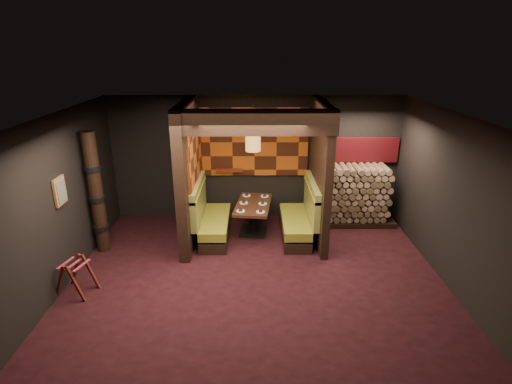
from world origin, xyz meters
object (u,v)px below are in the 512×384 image
object	(u,v)px
booth_bench_left	(210,220)
firewood_stack	(357,195)
booth_bench_right	(300,219)
dining_table	(253,214)
pendant_lamp	(253,140)
luggage_rack	(76,275)
totem_column	(96,194)

from	to	relation	value
booth_bench_left	firewood_stack	world-z (taller)	firewood_stack
firewood_stack	booth_bench_right	bearing A→B (deg)	-152.65
booth_bench_left	dining_table	size ratio (longest dim) A/B	1.16
booth_bench_left	pendant_lamp	xyz separation A→B (m)	(0.91, 0.14, 1.68)
dining_table	firewood_stack	world-z (taller)	firewood_stack
booth_bench_left	luggage_rack	xyz separation A→B (m)	(-2.01, -2.02, -0.08)
totem_column	firewood_stack	distance (m)	5.50
booth_bench_right	pendant_lamp	xyz separation A→B (m)	(-0.99, 0.14, 1.68)
dining_table	luggage_rack	bearing A→B (deg)	-142.77
dining_table	luggage_rack	xyz separation A→B (m)	(-2.91, -2.21, -0.13)
totem_column	dining_table	bearing A→B (deg)	13.93
pendant_lamp	totem_column	world-z (taller)	pendant_lamp
luggage_rack	pendant_lamp	bearing A→B (deg)	36.60
totem_column	firewood_stack	size ratio (longest dim) A/B	1.39
dining_table	booth_bench_right	bearing A→B (deg)	-11.04
booth_bench_right	dining_table	xyz separation A→B (m)	(-0.99, 0.19, 0.05)
firewood_stack	booth_bench_left	bearing A→B (deg)	-167.83
luggage_rack	totem_column	xyz separation A→B (m)	(-0.08, 1.47, 0.86)
luggage_rack	dining_table	bearing A→B (deg)	37.23
dining_table	totem_column	xyz separation A→B (m)	(-2.99, -0.74, 0.73)
booth_bench_right	luggage_rack	size ratio (longest dim) A/B	2.32
dining_table	firewood_stack	size ratio (longest dim) A/B	0.80
booth_bench_right	pendant_lamp	bearing A→B (deg)	171.78
booth_bench_left	booth_bench_right	bearing A→B (deg)	0.00
luggage_rack	firewood_stack	size ratio (longest dim) A/B	0.40
booth_bench_left	dining_table	xyz separation A→B (m)	(0.91, 0.19, 0.05)
booth_bench_left	firewood_stack	bearing A→B (deg)	12.17
dining_table	pendant_lamp	distance (m)	1.63
firewood_stack	totem_column	bearing A→B (deg)	-166.81
booth_bench_left	luggage_rack	size ratio (longest dim) A/B	2.32
booth_bench_left	dining_table	distance (m)	0.93
luggage_rack	totem_column	bearing A→B (deg)	93.11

